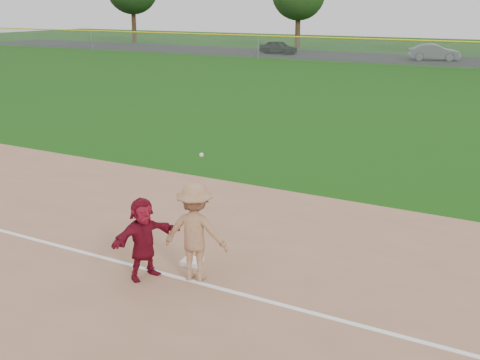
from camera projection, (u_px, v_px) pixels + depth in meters
The scene contains 7 objects.
ground at pixel (202, 263), 11.70m from camera, with size 160.00×160.00×0.00m, color #16480D.
foul_line at pixel (178, 277), 11.02m from camera, with size 60.00×0.10×0.01m, color white.
first_base at pixel (192, 262), 11.61m from camera, with size 0.37×0.37×0.08m, color white.
base_runner at pixel (143, 238), 10.85m from camera, with size 1.41×0.45×1.52m, color maroon.
car_left at pixel (278, 47), 58.77m from camera, with size 1.53×3.79×1.29m, color black.
car_mid at pixel (434, 52), 52.12m from camera, with size 1.49×4.29×1.41m, color #595C61.
first_base_play at pixel (195, 232), 10.74m from camera, with size 1.31×0.95×2.27m.
Camera 1 is at (5.96, -8.99, 4.87)m, focal length 45.00 mm.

